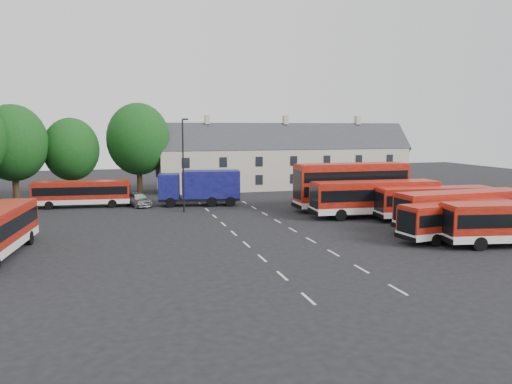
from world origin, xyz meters
TOP-DOWN VIEW (x-y plane):
  - ground at (0.00, 0.00)m, footprint 140.00×140.00m
  - lane_markings at (2.50, 2.00)m, footprint 5.15×33.80m
  - terrace_houses at (14.00, 30.00)m, footprint 35.70×7.13m
  - bus_row_b at (15.82, -4.81)m, footprint 10.20×3.49m
  - bus_row_c at (18.18, -2.11)m, footprint 11.63×3.20m
  - bus_row_d at (18.91, 2.65)m, footprint 10.93×3.63m
  - bus_row_e at (14.46, 5.52)m, footprint 12.20×3.58m
  - bus_dd_south at (14.14, 9.78)m, footprint 11.72×2.85m
  - bus_dd_north at (14.88, 13.08)m, footprint 10.24×3.83m
  - bus_north at (-12.41, 19.26)m, footprint 10.00×3.12m
  - box_truck at (-0.10, 17.11)m, footprint 8.99×4.12m
  - silver_car at (-6.72, 18.37)m, footprint 3.22×4.76m
  - lamppost at (-2.45, 13.16)m, footprint 0.65×0.34m

SIDE VIEW (x-z plane):
  - ground at x=0.00m, z-range 0.00..0.00m
  - lane_markings at x=2.50m, z-range 0.00..0.01m
  - silver_car at x=-6.72m, z-range 0.00..1.51m
  - bus_north at x=-12.41m, z-range 0.28..3.06m
  - bus_row_b at x=15.82m, z-range 0.29..3.11m
  - bus_row_d at x=18.91m, z-range 0.31..3.34m
  - bus_row_c at x=18.18m, z-range 0.33..3.58m
  - bus_row_e at x=14.46m, z-range 0.34..3.75m
  - box_truck at x=-0.10m, z-range 0.23..4.02m
  - bus_dd_north at x=14.88m, z-range 0.29..4.39m
  - bus_dd_south at x=14.14m, z-range 0.33..5.12m
  - terrace_houses at x=14.00m, z-range -1.17..8.89m
  - lamppost at x=-2.45m, z-range 0.31..9.60m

